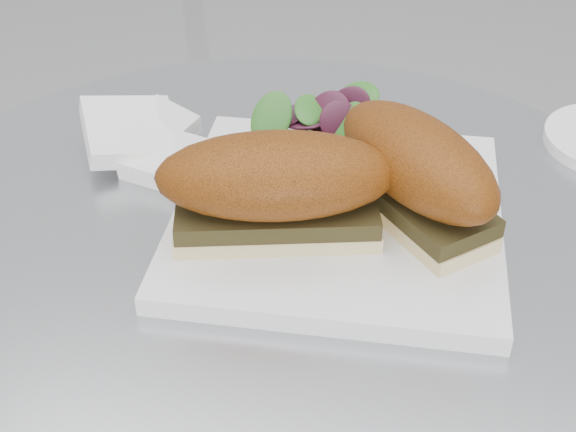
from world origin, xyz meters
name	(u,v)px	position (x,y,z in m)	size (l,w,h in m)	color
plate	(338,216)	(0.04, 0.06, 0.74)	(0.25, 0.25, 0.02)	white
sandwich_left	(276,185)	(0.00, 0.02, 0.79)	(0.19, 0.12, 0.08)	beige
sandwich_right	(416,169)	(0.10, 0.06, 0.79)	(0.16, 0.17, 0.08)	beige
salad	(330,129)	(0.02, 0.14, 0.77)	(0.10, 0.10, 0.05)	#397E29
napkin	(149,153)	(-0.14, 0.11, 0.74)	(0.11, 0.11, 0.02)	white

